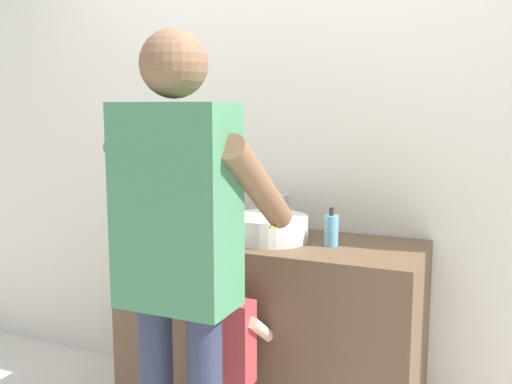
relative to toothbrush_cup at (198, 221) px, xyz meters
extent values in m
cube|color=silver|center=(0.36, 0.31, 0.44)|extent=(4.40, 0.08, 2.70)
cube|color=brown|center=(0.36, -0.01, -0.48)|extent=(1.33, 0.54, 0.86)
cylinder|color=white|center=(0.36, -0.03, 0.00)|extent=(0.35, 0.35, 0.11)
cylinder|color=silver|center=(0.36, -0.03, 0.01)|extent=(0.29, 0.29, 0.09)
cylinder|color=#B7BABF|center=(0.36, 0.20, 0.04)|extent=(0.03, 0.03, 0.18)
cylinder|color=#B7BABF|center=(0.36, 0.14, 0.12)|extent=(0.02, 0.12, 0.02)
cylinder|color=#B7BABF|center=(0.29, 0.20, -0.03)|extent=(0.04, 0.04, 0.05)
cylinder|color=#B7BABF|center=(0.43, 0.20, -0.03)|extent=(0.04, 0.04, 0.05)
cylinder|color=#D86666|center=(0.00, 0.00, 0.00)|extent=(0.07, 0.07, 0.09)
cylinder|color=orange|center=(0.01, -0.01, 0.05)|extent=(0.02, 0.02, 0.17)
cube|color=white|center=(0.01, -0.01, 0.14)|extent=(0.01, 0.02, 0.02)
cylinder|color=#66B2D1|center=(0.65, -0.01, 0.01)|extent=(0.06, 0.06, 0.13)
cylinder|color=#2D2D2D|center=(0.65, -0.01, 0.10)|extent=(0.02, 0.02, 0.04)
cube|color=#B7383D|center=(0.36, -0.42, -0.37)|extent=(0.19, 0.11, 0.33)
sphere|color=beige|center=(0.36, -0.42, -0.14)|extent=(0.11, 0.11, 0.11)
cylinder|color=beige|center=(0.26, -0.33, -0.34)|extent=(0.05, 0.23, 0.18)
cylinder|color=beige|center=(0.47, -0.33, -0.34)|extent=(0.05, 0.23, 0.18)
cube|color=#427F56|center=(0.32, -0.71, 0.21)|extent=(0.39, 0.22, 0.68)
sphere|color=brown|center=(0.32, -0.71, 0.67)|extent=(0.22, 0.22, 0.22)
cylinder|color=brown|center=(0.11, -0.53, 0.27)|extent=(0.09, 0.47, 0.37)
cylinder|color=brown|center=(0.54, -0.53, 0.27)|extent=(0.09, 0.47, 0.37)
cylinder|color=yellow|center=(0.54, -0.35, 0.09)|extent=(0.01, 0.14, 0.03)
cube|color=white|center=(0.54, -0.28, 0.10)|extent=(0.01, 0.02, 0.02)
camera|label=1|loc=(1.32, -2.31, 0.53)|focal=40.49mm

